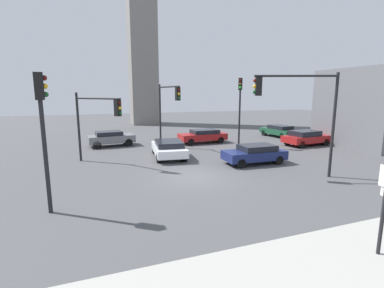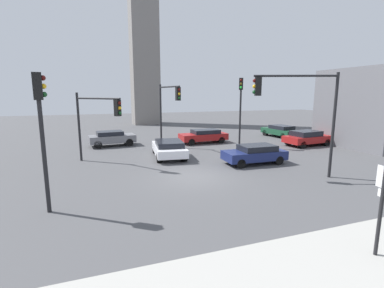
{
  "view_description": "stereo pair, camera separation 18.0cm",
  "coord_description": "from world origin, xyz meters",
  "px_view_note": "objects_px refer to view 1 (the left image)",
  "views": [
    {
      "loc": [
        -5.31,
        -14.17,
        4.64
      ],
      "look_at": [
        1.14,
        3.45,
        1.25
      ],
      "focal_mm": 26.01,
      "sensor_mm": 36.0,
      "label": 1
    },
    {
      "loc": [
        -5.14,
        -14.23,
        4.64
      ],
      "look_at": [
        1.14,
        3.45,
        1.25
      ],
      "focal_mm": 26.01,
      "sensor_mm": 36.0,
      "label": 2
    }
  ],
  "objects_px": {
    "car_3": "(255,154)",
    "traffic_light_0": "(298,102)",
    "car_2": "(169,148)",
    "car_5": "(279,131)",
    "traffic_light_2": "(97,114)",
    "traffic_light_1": "(240,100)",
    "traffic_light_3": "(168,103)",
    "traffic_light_4": "(42,118)",
    "car_6": "(111,138)",
    "car_0": "(306,137)",
    "car_1": "(203,136)"
  },
  "relations": [
    {
      "from": "traffic_light_4",
      "to": "traffic_light_0",
      "type": "bearing_deg",
      "value": -5.31
    },
    {
      "from": "traffic_light_0",
      "to": "traffic_light_4",
      "type": "distance_m",
      "value": 12.4
    },
    {
      "from": "traffic_light_2",
      "to": "car_0",
      "type": "height_order",
      "value": "traffic_light_2"
    },
    {
      "from": "traffic_light_2",
      "to": "car_0",
      "type": "distance_m",
      "value": 18.13
    },
    {
      "from": "car_5",
      "to": "traffic_light_0",
      "type": "bearing_deg",
      "value": 139.92
    },
    {
      "from": "traffic_light_0",
      "to": "traffic_light_3",
      "type": "bearing_deg",
      "value": -42.54
    },
    {
      "from": "traffic_light_4",
      "to": "car_2",
      "type": "relative_size",
      "value": 1.13
    },
    {
      "from": "car_2",
      "to": "car_3",
      "type": "height_order",
      "value": "car_3"
    },
    {
      "from": "traffic_light_4",
      "to": "car_0",
      "type": "height_order",
      "value": "traffic_light_4"
    },
    {
      "from": "traffic_light_0",
      "to": "traffic_light_1",
      "type": "bearing_deg",
      "value": -77.77
    },
    {
      "from": "traffic_light_0",
      "to": "car_3",
      "type": "bearing_deg",
      "value": -60.96
    },
    {
      "from": "traffic_light_2",
      "to": "traffic_light_1",
      "type": "bearing_deg",
      "value": 63.65
    },
    {
      "from": "traffic_light_0",
      "to": "car_0",
      "type": "xyz_separation_m",
      "value": [
        7.66,
        7.56,
        -3.48
      ]
    },
    {
      "from": "traffic_light_1",
      "to": "car_1",
      "type": "xyz_separation_m",
      "value": [
        -2.15,
        3.05,
        -3.41
      ]
    },
    {
      "from": "traffic_light_2",
      "to": "traffic_light_3",
      "type": "distance_m",
      "value": 6.4
    },
    {
      "from": "traffic_light_3",
      "to": "car_2",
      "type": "xyz_separation_m",
      "value": [
        -0.69,
        -2.51,
        -3.21
      ]
    },
    {
      "from": "car_0",
      "to": "car_1",
      "type": "height_order",
      "value": "car_0"
    },
    {
      "from": "traffic_light_0",
      "to": "car_6",
      "type": "relative_size",
      "value": 1.4
    },
    {
      "from": "traffic_light_0",
      "to": "traffic_light_2",
      "type": "relative_size",
      "value": 1.22
    },
    {
      "from": "traffic_light_3",
      "to": "traffic_light_2",
      "type": "bearing_deg",
      "value": -69.83
    },
    {
      "from": "traffic_light_1",
      "to": "car_5",
      "type": "relative_size",
      "value": 1.37
    },
    {
      "from": "car_3",
      "to": "car_6",
      "type": "height_order",
      "value": "car_6"
    },
    {
      "from": "traffic_light_2",
      "to": "traffic_light_4",
      "type": "distance_m",
      "value": 7.58
    },
    {
      "from": "car_3",
      "to": "traffic_light_0",
      "type": "bearing_deg",
      "value": 98.74
    },
    {
      "from": "traffic_light_0",
      "to": "traffic_light_2",
      "type": "bearing_deg",
      "value": -11.02
    },
    {
      "from": "car_2",
      "to": "car_5",
      "type": "xyz_separation_m",
      "value": [
        13.94,
        5.42,
        0.01
      ]
    },
    {
      "from": "traffic_light_2",
      "to": "car_5",
      "type": "height_order",
      "value": "traffic_light_2"
    },
    {
      "from": "car_0",
      "to": "car_3",
      "type": "height_order",
      "value": "car_0"
    },
    {
      "from": "car_6",
      "to": "car_1",
      "type": "bearing_deg",
      "value": -14.27
    },
    {
      "from": "car_5",
      "to": "car_1",
      "type": "bearing_deg",
      "value": 88.13
    },
    {
      "from": "traffic_light_1",
      "to": "car_2",
      "type": "height_order",
      "value": "traffic_light_1"
    },
    {
      "from": "car_0",
      "to": "car_2",
      "type": "relative_size",
      "value": 0.93
    },
    {
      "from": "car_2",
      "to": "car_3",
      "type": "distance_m",
      "value": 6.25
    },
    {
      "from": "traffic_light_1",
      "to": "traffic_light_4",
      "type": "height_order",
      "value": "traffic_light_1"
    },
    {
      "from": "traffic_light_2",
      "to": "car_3",
      "type": "height_order",
      "value": "traffic_light_2"
    },
    {
      "from": "car_1",
      "to": "car_2",
      "type": "height_order",
      "value": "car_1"
    },
    {
      "from": "car_3",
      "to": "traffic_light_2",
      "type": "bearing_deg",
      "value": -16.79
    },
    {
      "from": "traffic_light_3",
      "to": "car_6",
      "type": "distance_m",
      "value": 6.47
    },
    {
      "from": "traffic_light_2",
      "to": "car_1",
      "type": "xyz_separation_m",
      "value": [
        9.58,
        5.38,
        -2.64
      ]
    },
    {
      "from": "traffic_light_0",
      "to": "car_2",
      "type": "distance_m",
      "value": 9.64
    },
    {
      "from": "traffic_light_1",
      "to": "car_3",
      "type": "height_order",
      "value": "traffic_light_1"
    },
    {
      "from": "traffic_light_3",
      "to": "car_1",
      "type": "relative_size",
      "value": 1.2
    },
    {
      "from": "car_1",
      "to": "traffic_light_1",
      "type": "bearing_deg",
      "value": 123.55
    },
    {
      "from": "traffic_light_3",
      "to": "traffic_light_1",
      "type": "bearing_deg",
      "value": 73.56
    },
    {
      "from": "traffic_light_1",
      "to": "traffic_light_0",
      "type": "bearing_deg",
      "value": 24.02
    },
    {
      "from": "traffic_light_0",
      "to": "car_0",
      "type": "distance_m",
      "value": 11.31
    },
    {
      "from": "car_0",
      "to": "car_5",
      "type": "height_order",
      "value": "car_0"
    },
    {
      "from": "traffic_light_2",
      "to": "car_6",
      "type": "xyz_separation_m",
      "value": [
        1.19,
        6.69,
        -2.6
      ]
    },
    {
      "from": "car_5",
      "to": "car_6",
      "type": "distance_m",
      "value": 17.63
    },
    {
      "from": "traffic_light_3",
      "to": "car_3",
      "type": "bearing_deg",
      "value": 24.72
    }
  ]
}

